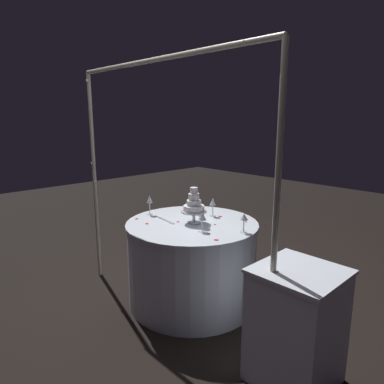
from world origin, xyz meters
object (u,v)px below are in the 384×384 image
wine_glass_0 (244,218)px  cake_knife (164,219)px  wine_glass_3 (213,203)px  wine_glass_4 (202,217)px  side_table (296,326)px  wine_glass_1 (198,201)px  wine_glass_2 (150,200)px  tiered_cake (194,206)px  main_table (192,262)px  decorative_arch (159,153)px

wine_glass_0 → cake_knife: (0.70, 0.24, -0.11)m
wine_glass_3 → wine_glass_4: bearing=122.3°
side_table → wine_glass_4: bearing=-6.7°
wine_glass_1 → wine_glass_2: bearing=45.1°
tiered_cake → wine_glass_2: tiered_cake is taller
main_table → wine_glass_1: (0.14, -0.20, 0.49)m
side_table → wine_glass_4: 1.04m
tiered_cake → wine_glass_0: 0.46m
wine_glass_1 → wine_glass_3: 0.14m
main_table → wine_glass_2: 0.68m
wine_glass_3 → main_table: bearing=93.0°
wine_glass_0 → wine_glass_4: wine_glass_4 is taller
decorative_arch → cake_knife: (0.23, -0.22, -0.62)m
side_table → wine_glass_2: 1.66m
decorative_arch → wine_glass_2: bearing=-27.0°
decorative_arch → wine_glass_2: 0.70m
wine_glass_0 → wine_glass_2: size_ratio=0.81×
wine_glass_3 → cake_knife: (0.22, 0.40, -0.12)m
wine_glass_3 → side_table: bearing=157.1°
tiered_cake → wine_glass_1: (0.16, -0.21, -0.03)m
wine_glass_4 → cake_knife: wine_glass_4 is taller
tiered_cake → wine_glass_4: bearing=153.6°
wine_glass_1 → wine_glass_4: (-0.36, 0.31, -0.01)m
side_table → wine_glass_1: size_ratio=4.31×
wine_glass_2 → cake_knife: 0.25m
side_table → wine_glass_0: 0.89m
side_table → wine_glass_2: bearing=-3.6°
side_table → wine_glass_2: (1.59, -0.10, 0.49)m
side_table → main_table: bearing=-10.5°
wine_glass_2 → wine_glass_3: (-0.43, -0.39, -0.01)m
tiered_cake → cake_knife: tiered_cake is taller
main_table → side_table: size_ratio=1.53×
decorative_arch → wine_glass_3: bearing=-88.6°
main_table → cake_knife: (0.23, 0.12, 0.37)m
main_table → wine_glass_0: 0.68m
wine_glass_3 → wine_glass_2: bearing=41.7°
wine_glass_2 → cake_knife: size_ratio=0.63×
wine_glass_1 → wine_glass_4: wine_glass_1 is taller
main_table → tiered_cake: (-0.02, 0.00, 0.52)m
wine_glass_0 → tiered_cake: bearing=15.5°
side_table → wine_glass_1: bearing=-18.0°
wine_glass_2 → tiered_cake: bearing=-167.0°
side_table → cake_knife: same height
tiered_cake → wine_glass_2: bearing=13.0°
side_table → decorative_arch: bearing=6.5°
wine_glass_2 → wine_glass_3: wine_glass_2 is taller
wine_glass_1 → wine_glass_2: wine_glass_2 is taller
wine_glass_1 → wine_glass_3: bearing=-148.9°
decorative_arch → wine_glass_4: 0.60m
tiered_cake → cake_knife: 0.32m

